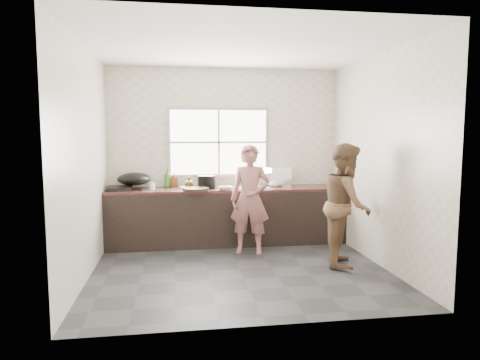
{
  "coord_description": "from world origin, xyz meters",
  "views": [
    {
      "loc": [
        -0.76,
        -5.13,
        1.68
      ],
      "look_at": [
        0.1,
        0.65,
        1.05
      ],
      "focal_mm": 32.0,
      "sensor_mm": 36.0,
      "label": 1
    }
  ],
  "objects": [
    {
      "name": "black_pot",
      "position": [
        -0.32,
        1.3,
        0.96
      ],
      "size": [
        0.36,
        0.36,
        0.19
      ],
      "primitive_type": "cylinder",
      "rotation": [
        0.0,
        0.0,
        0.42
      ],
      "color": "black",
      "rests_on": "countertop"
    },
    {
      "name": "faucet",
      "position": [
        0.35,
        1.49,
        1.01
      ],
      "size": [
        0.02,
        0.02,
        0.3
      ],
      "primitive_type": "cylinder",
      "color": "silver",
      "rests_on": "countertop"
    },
    {
      "name": "wall_back",
      "position": [
        0.0,
        1.6,
        1.35
      ],
      "size": [
        3.6,
        0.01,
        2.7
      ],
      "primitive_type": "cube",
      "color": "beige",
      "rests_on": "ground"
    },
    {
      "name": "cleaver",
      "position": [
        -0.34,
        1.25,
        0.9
      ],
      "size": [
        0.23,
        0.22,
        0.01
      ],
      "primitive_type": "cube",
      "rotation": [
        0.0,
        0.0,
        0.7
      ],
      "color": "silver",
      "rests_on": "cutting_board"
    },
    {
      "name": "bottle_green",
      "position": [
        -0.9,
        1.52,
        1.0
      ],
      "size": [
        0.13,
        0.13,
        0.29
      ],
      "primitive_type": "imported",
      "rotation": [
        0.0,
        0.0,
        0.15
      ],
      "color": "#337827",
      "rests_on": "countertop"
    },
    {
      "name": "pot_lid_left",
      "position": [
        -1.16,
        1.22,
        0.87
      ],
      "size": [
        0.28,
        0.28,
        0.01
      ],
      "primitive_type": "cylinder",
      "rotation": [
        0.0,
        0.0,
        -0.01
      ],
      "color": "#ACADB3",
      "rests_on": "countertop"
    },
    {
      "name": "cutting_board",
      "position": [
        -0.49,
        1.08,
        0.88
      ],
      "size": [
        0.44,
        0.44,
        0.04
      ],
      "primitive_type": "cylinder",
      "rotation": [
        0.0,
        0.0,
        0.16
      ],
      "color": "black",
      "rests_on": "countertop"
    },
    {
      "name": "bottle_brown_short",
      "position": [
        -0.58,
        1.36,
        0.94
      ],
      "size": [
        0.15,
        0.15,
        0.16
      ],
      "primitive_type": "imported",
      "rotation": [
        0.0,
        0.0,
        -0.22
      ],
      "color": "#483212",
      "rests_on": "countertop"
    },
    {
      "name": "wall_front",
      "position": [
        0.0,
        -1.6,
        1.35
      ],
      "size": [
        3.6,
        0.01,
        2.7
      ],
      "primitive_type": "cube",
      "color": "silver",
      "rests_on": "ground"
    },
    {
      "name": "dish_rack",
      "position": [
        0.83,
        1.52,
        1.01
      ],
      "size": [
        0.46,
        0.4,
        0.29
      ],
      "primitive_type": "cube",
      "rotation": [
        0.0,
        0.0,
        0.37
      ],
      "color": "white",
      "rests_on": "countertop"
    },
    {
      "name": "window_glazing",
      "position": [
        -0.1,
        1.57,
        1.55
      ],
      "size": [
        1.5,
        0.01,
        1.0
      ],
      "primitive_type": "cube",
      "color": "white",
      "rests_on": "window_frame"
    },
    {
      "name": "cabinet",
      "position": [
        0.0,
        1.29,
        0.41
      ],
      "size": [
        3.6,
        0.62,
        0.82
      ],
      "primitive_type": "cube",
      "color": "black",
      "rests_on": "floor"
    },
    {
      "name": "bottle_brown_tall",
      "position": [
        -0.81,
        1.52,
        0.96
      ],
      "size": [
        0.11,
        0.12,
        0.21
      ],
      "primitive_type": "imported",
      "rotation": [
        0.0,
        0.0,
        0.29
      ],
      "color": "#4E2C13",
      "rests_on": "countertop"
    },
    {
      "name": "wok",
      "position": [
        -1.39,
        1.37,
        1.01
      ],
      "size": [
        0.64,
        0.64,
        0.19
      ],
      "primitive_type": "ellipsoid",
      "rotation": [
        0.0,
        0.0,
        -0.36
      ],
      "color": "black",
      "rests_on": "burner"
    },
    {
      "name": "person_side",
      "position": [
        1.39,
        0.02,
        0.78
      ],
      "size": [
        0.82,
        0.92,
        1.57
      ],
      "primitive_type": "imported",
      "rotation": [
        0.0,
        0.0,
        1.22
      ],
      "color": "brown",
      "rests_on": "floor"
    },
    {
      "name": "ceiling",
      "position": [
        0.0,
        0.0,
        2.71
      ],
      "size": [
        3.6,
        3.2,
        0.01
      ],
      "primitive_type": "cube",
      "color": "silver",
      "rests_on": "wall_back"
    },
    {
      "name": "wall_left",
      "position": [
        -1.8,
        0.0,
        1.35
      ],
      "size": [
        0.01,
        3.2,
        2.7
      ],
      "primitive_type": "cube",
      "color": "beige",
      "rests_on": "ground"
    },
    {
      "name": "plate_food",
      "position": [
        -0.6,
        1.39,
        0.87
      ],
      "size": [
        0.25,
        0.25,
        0.02
      ],
      "primitive_type": "cylinder",
      "rotation": [
        0.0,
        0.0,
        -0.04
      ],
      "color": "white",
      "rests_on": "countertop"
    },
    {
      "name": "glass_jar",
      "position": [
        -1.12,
        1.28,
        0.91
      ],
      "size": [
        0.09,
        0.09,
        0.11
      ],
      "primitive_type": "cylinder",
      "rotation": [
        0.0,
        0.0,
        -0.31
      ],
      "color": "white",
      "rests_on": "countertop"
    },
    {
      "name": "wall_right",
      "position": [
        1.8,
        0.0,
        1.35
      ],
      "size": [
        0.01,
        3.2,
        2.7
      ],
      "primitive_type": "cube",
      "color": "beige",
      "rests_on": "ground"
    },
    {
      "name": "burner",
      "position": [
        -1.59,
        1.3,
        0.89
      ],
      "size": [
        0.37,
        0.37,
        0.05
      ],
      "primitive_type": "cube",
      "rotation": [
        0.0,
        0.0,
        0.06
      ],
      "color": "black",
      "rests_on": "countertop"
    },
    {
      "name": "sink",
      "position": [
        0.35,
        1.29,
        0.86
      ],
      "size": [
        0.55,
        0.45,
        0.02
      ],
      "primitive_type": "cube",
      "color": "silver",
      "rests_on": "countertop"
    },
    {
      "name": "bowl_crabs",
      "position": [
        0.78,
        1.37,
        0.89
      ],
      "size": [
        0.24,
        0.24,
        0.07
      ],
      "primitive_type": "imported",
      "rotation": [
        0.0,
        0.0,
        -0.08
      ],
      "color": "white",
      "rests_on": "countertop"
    },
    {
      "name": "window_frame",
      "position": [
        -0.1,
        1.59,
        1.55
      ],
      "size": [
        1.6,
        0.05,
        1.1
      ],
      "primitive_type": "cube",
      "color": "#9EA0A5",
      "rests_on": "wall_back"
    },
    {
      "name": "pot_lid_right",
      "position": [
        -1.12,
        1.26,
        0.87
      ],
      "size": [
        0.28,
        0.28,
        0.01
      ],
      "primitive_type": "cylinder",
      "rotation": [
        0.0,
        0.0,
        0.03
      ],
      "color": "#AAADB1",
      "rests_on": "countertop"
    },
    {
      "name": "floor",
      "position": [
        0.0,
        0.0,
        -0.01
      ],
      "size": [
        3.6,
        3.2,
        0.01
      ],
      "primitive_type": "cube",
      "color": "#2C2C2F",
      "rests_on": "ground"
    },
    {
      "name": "bowl_held",
      "position": [
        0.41,
        1.08,
        0.89
      ],
      "size": [
        0.2,
        0.2,
        0.06
      ],
      "primitive_type": "imported",
      "rotation": [
        0.0,
        0.0,
        -0.06
      ],
      "color": "silver",
      "rests_on": "countertop"
    },
    {
      "name": "bowl_mince",
      "position": [
        -0.06,
        1.08,
        0.89
      ],
      "size": [
        0.27,
        0.27,
        0.05
      ],
      "primitive_type": "imported",
      "rotation": [
        0.0,
        0.0,
        0.32
      ],
      "color": "white",
      "rests_on": "countertop"
    },
    {
      "name": "countertop",
      "position": [
        0.0,
        1.29,
        0.84
      ],
      "size": [
        3.6,
        0.64,
        0.04
      ],
      "primitive_type": "cube",
      "color": "#361B16",
      "rests_on": "cabinet"
    },
    {
      "name": "woman",
      "position": [
        0.26,
        0.73,
        0.72
      ],
      "size": [
        0.6,
        0.48,
        1.43
      ],
      "primitive_type": "imported",
      "rotation": [
        0.0,
        0.0,
        -0.29
      ],
      "color": "#A86764",
      "rests_on": "floor"
    }
  ]
}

